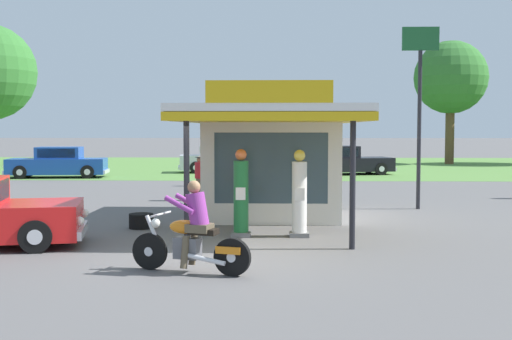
{
  "coord_description": "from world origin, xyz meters",
  "views": [
    {
      "loc": [
        1.12,
        -12.44,
        2.46
      ],
      "look_at": [
        0.56,
        4.13,
        1.4
      ],
      "focal_mm": 46.11,
      "sensor_mm": 36.0,
      "label": 1
    }
  ],
  "objects_px": {
    "bystander_standing_back_lot": "(200,177)",
    "bystander_chatting_near_pumps": "(217,164)",
    "gas_pump_nearside": "(241,196)",
    "roadside_pole_sign": "(420,87)",
    "parked_car_back_row_far_left": "(343,162)",
    "parked_car_back_row_far_right": "(227,160)",
    "spare_tire_stack": "(141,221)",
    "motorcycle_with_rider": "(192,235)",
    "gas_pump_offside": "(299,197)",
    "parked_car_back_row_left": "(58,164)"
  },
  "relations": [
    {
      "from": "gas_pump_nearside",
      "to": "parked_car_back_row_far_right",
      "type": "bearing_deg",
      "value": 95.26
    },
    {
      "from": "motorcycle_with_rider",
      "to": "spare_tire_stack",
      "type": "distance_m",
      "value": 5.3
    },
    {
      "from": "motorcycle_with_rider",
      "to": "parked_car_back_row_far_left",
      "type": "bearing_deg",
      "value": 78.36
    },
    {
      "from": "roadside_pole_sign",
      "to": "bystander_chatting_near_pumps",
      "type": "bearing_deg",
      "value": 131.79
    },
    {
      "from": "motorcycle_with_rider",
      "to": "spare_tire_stack",
      "type": "bearing_deg",
      "value": 111.16
    },
    {
      "from": "motorcycle_with_rider",
      "to": "bystander_standing_back_lot",
      "type": "xyz_separation_m",
      "value": [
        -1.19,
        11.07,
        0.14
      ]
    },
    {
      "from": "parked_car_back_row_far_left",
      "to": "bystander_standing_back_lot",
      "type": "relative_size",
      "value": 3.56
    },
    {
      "from": "parked_car_back_row_far_left",
      "to": "parked_car_back_row_far_right",
      "type": "xyz_separation_m",
      "value": [
        -6.28,
        1.42,
        0.02
      ]
    },
    {
      "from": "gas_pump_offside",
      "to": "bystander_standing_back_lot",
      "type": "distance_m",
      "value": 7.91
    },
    {
      "from": "motorcycle_with_rider",
      "to": "parked_car_back_row_far_right",
      "type": "bearing_deg",
      "value": 93.08
    },
    {
      "from": "parked_car_back_row_far_left",
      "to": "gas_pump_nearside",
      "type": "bearing_deg",
      "value": -102.09
    },
    {
      "from": "parked_car_back_row_far_left",
      "to": "bystander_standing_back_lot",
      "type": "distance_m",
      "value": 14.2
    },
    {
      "from": "bystander_standing_back_lot",
      "to": "spare_tire_stack",
      "type": "height_order",
      "value": "bystander_standing_back_lot"
    },
    {
      "from": "gas_pump_offside",
      "to": "roadside_pole_sign",
      "type": "bearing_deg",
      "value": 54.14
    },
    {
      "from": "parked_car_back_row_far_left",
      "to": "roadside_pole_sign",
      "type": "bearing_deg",
      "value": -86.91
    },
    {
      "from": "gas_pump_offside",
      "to": "gas_pump_nearside",
      "type": "bearing_deg",
      "value": 180.0
    },
    {
      "from": "parked_car_back_row_far_left",
      "to": "roadside_pole_sign",
      "type": "xyz_separation_m",
      "value": [
        0.8,
        -14.85,
        3.01
      ]
    },
    {
      "from": "bystander_chatting_near_pumps",
      "to": "motorcycle_with_rider",
      "type": "bearing_deg",
      "value": -86.14
    },
    {
      "from": "gas_pump_nearside",
      "to": "bystander_standing_back_lot",
      "type": "bearing_deg",
      "value": 103.99
    },
    {
      "from": "parked_car_back_row_far_left",
      "to": "roadside_pole_sign",
      "type": "distance_m",
      "value": 15.17
    },
    {
      "from": "gas_pump_nearside",
      "to": "parked_car_back_row_far_left",
      "type": "xyz_separation_m",
      "value": [
        4.3,
        20.08,
        -0.23
      ]
    },
    {
      "from": "bystander_standing_back_lot",
      "to": "bystander_chatting_near_pumps",
      "type": "height_order",
      "value": "bystander_chatting_near_pumps"
    },
    {
      "from": "parked_car_back_row_far_right",
      "to": "spare_tire_stack",
      "type": "height_order",
      "value": "parked_car_back_row_far_right"
    },
    {
      "from": "motorcycle_with_rider",
      "to": "bystander_chatting_near_pumps",
      "type": "bearing_deg",
      "value": 93.86
    },
    {
      "from": "motorcycle_with_rider",
      "to": "parked_car_back_row_far_right",
      "type": "xyz_separation_m",
      "value": [
        -1.36,
        25.32,
        0.04
      ]
    },
    {
      "from": "parked_car_back_row_left",
      "to": "bystander_chatting_near_pumps",
      "type": "height_order",
      "value": "bystander_chatting_near_pumps"
    },
    {
      "from": "parked_car_back_row_far_right",
      "to": "bystander_standing_back_lot",
      "type": "relative_size",
      "value": 3.8
    },
    {
      "from": "gas_pump_nearside",
      "to": "parked_car_back_row_far_left",
      "type": "distance_m",
      "value": 20.54
    },
    {
      "from": "motorcycle_with_rider",
      "to": "parked_car_back_row_left",
      "type": "relative_size",
      "value": 0.42
    },
    {
      "from": "parked_car_back_row_left",
      "to": "spare_tire_stack",
      "type": "relative_size",
      "value": 8.42
    },
    {
      "from": "gas_pump_nearside",
      "to": "motorcycle_with_rider",
      "type": "height_order",
      "value": "gas_pump_nearside"
    },
    {
      "from": "gas_pump_offside",
      "to": "parked_car_back_row_left",
      "type": "distance_m",
      "value": 20.81
    },
    {
      "from": "parked_car_back_row_far_right",
      "to": "roadside_pole_sign",
      "type": "xyz_separation_m",
      "value": [
        7.08,
        -16.28,
        2.99
      ]
    },
    {
      "from": "gas_pump_nearside",
      "to": "spare_tire_stack",
      "type": "distance_m",
      "value": 2.85
    },
    {
      "from": "spare_tire_stack",
      "to": "motorcycle_with_rider",
      "type": "bearing_deg",
      "value": -68.84
    },
    {
      "from": "parked_car_back_row_left",
      "to": "parked_car_back_row_far_right",
      "type": "bearing_deg",
      "value": 26.89
    },
    {
      "from": "motorcycle_with_rider",
      "to": "bystander_standing_back_lot",
      "type": "height_order",
      "value": "motorcycle_with_rider"
    },
    {
      "from": "motorcycle_with_rider",
      "to": "parked_car_back_row_far_left",
      "type": "relative_size",
      "value": 0.39
    },
    {
      "from": "gas_pump_nearside",
      "to": "gas_pump_offside",
      "type": "height_order",
      "value": "gas_pump_nearside"
    },
    {
      "from": "gas_pump_offside",
      "to": "parked_car_back_row_left",
      "type": "bearing_deg",
      "value": 123.31
    },
    {
      "from": "parked_car_back_row_left",
      "to": "roadside_pole_sign",
      "type": "height_order",
      "value": "roadside_pole_sign"
    },
    {
      "from": "gas_pump_nearside",
      "to": "roadside_pole_sign",
      "type": "height_order",
      "value": "roadside_pole_sign"
    },
    {
      "from": "bystander_standing_back_lot",
      "to": "spare_tire_stack",
      "type": "relative_size",
      "value": 2.52
    },
    {
      "from": "parked_car_back_row_far_left",
      "to": "spare_tire_stack",
      "type": "bearing_deg",
      "value": -109.79
    },
    {
      "from": "parked_car_back_row_far_right",
      "to": "spare_tire_stack",
      "type": "relative_size",
      "value": 9.55
    },
    {
      "from": "parked_car_back_row_left",
      "to": "spare_tire_stack",
      "type": "height_order",
      "value": "parked_car_back_row_left"
    },
    {
      "from": "gas_pump_offside",
      "to": "roadside_pole_sign",
      "type": "height_order",
      "value": "roadside_pole_sign"
    },
    {
      "from": "gas_pump_nearside",
      "to": "spare_tire_stack",
      "type": "xyz_separation_m",
      "value": [
        -2.52,
        1.11,
        -0.73
      ]
    },
    {
      "from": "spare_tire_stack",
      "to": "parked_car_back_row_far_right",
      "type": "bearing_deg",
      "value": 88.48
    },
    {
      "from": "parked_car_back_row_far_left",
      "to": "parked_car_back_row_left",
      "type": "bearing_deg",
      "value": -169.41
    }
  ]
}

